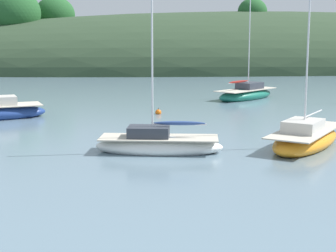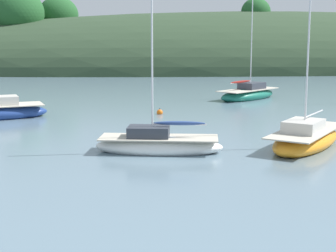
% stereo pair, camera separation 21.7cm
% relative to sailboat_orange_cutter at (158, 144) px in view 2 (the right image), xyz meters
% --- Properties ---
extents(far_shoreline_hill, '(150.00, 36.00, 22.56)m').
position_rel_sailboat_orange_cutter_xyz_m(far_shoreline_hill, '(25.26, 64.66, -0.28)').
color(far_shoreline_hill, '#2D422B').
rests_on(far_shoreline_hill, ground).
extents(sailboat_orange_cutter, '(6.45, 3.14, 7.92)m').
position_rel_sailboat_orange_cutter_xyz_m(sailboat_orange_cutter, '(0.00, 0.00, 0.00)').
color(sailboat_orange_cutter, white).
rests_on(sailboat_orange_cutter, ground).
extents(sailboat_blue_center, '(7.03, 6.56, 8.95)m').
position_rel_sailboat_orange_cutter_xyz_m(sailboat_blue_center, '(9.95, 21.19, 0.05)').
color(sailboat_blue_center, '#196B56').
rests_on(sailboat_blue_center, ground).
extents(sailboat_white_near, '(6.33, 7.17, 8.99)m').
position_rel_sailboat_orange_cutter_xyz_m(sailboat_white_near, '(7.59, 0.47, 0.04)').
color(sailboat_white_near, orange).
rests_on(sailboat_white_near, ground).
extents(mooring_buoy_channel, '(0.44, 0.44, 0.54)m').
position_rel_sailboat_orange_cutter_xyz_m(mooring_buoy_channel, '(1.24, 12.68, -0.26)').
color(mooring_buoy_channel, orange).
rests_on(mooring_buoy_channel, ground).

